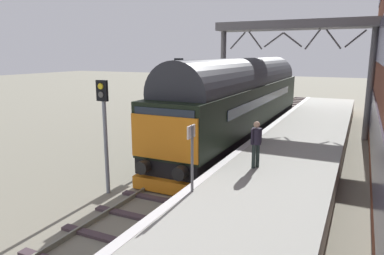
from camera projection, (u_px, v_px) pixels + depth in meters
ground_plane at (183, 180)px, 14.05m from camera, size 140.00×140.00×0.00m
track_main at (183, 179)px, 14.04m from camera, size 2.50×60.00×0.15m
station_platform at (274, 182)px, 12.42m from camera, size 4.00×44.00×1.01m
diesel_locomotive at (242, 97)px, 20.10m from camera, size 2.74×18.15×4.68m
signal_post_mid at (105, 124)px, 12.23m from camera, size 0.44×0.22×4.04m
signal_post_far at (179, 93)px, 17.04m from camera, size 0.44×0.22×4.71m
platform_number_sign at (192, 148)px, 9.99m from camera, size 0.10×0.44×1.94m
waiting_passenger at (256, 140)px, 12.19m from camera, size 0.46×0.46×1.64m
overhead_footbridge at (293, 34)px, 21.37m from camera, size 9.30×2.00×6.85m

